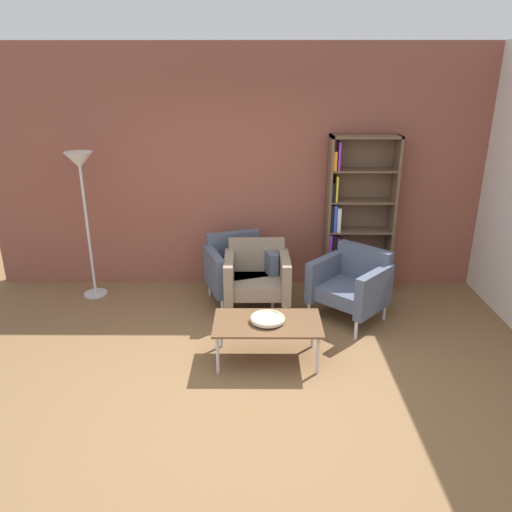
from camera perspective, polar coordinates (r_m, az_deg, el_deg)
The scene contains 9 objects.
ground_plane at distance 4.30m, azimuth -1.06°, elevation -15.99°, with size 8.32×8.32×0.00m, color brown.
brick_back_panel at distance 6.02m, azimuth -0.62°, elevation 9.91°, with size 6.40×0.12×2.90m, color brown.
bookshelf_tall at distance 6.04m, azimuth 11.25°, elevation 4.37°, with size 0.80×0.30×1.90m.
coffee_table_low at distance 4.58m, azimuth 1.35°, elevation -8.04°, with size 1.00×0.56×0.40m.
decorative_bowl at distance 4.55m, azimuth 1.35°, elevation -7.31°, with size 0.32×0.32×0.05m.
armchair_corner_red at distance 5.76m, azimuth -2.06°, elevation -1.34°, with size 0.88×0.85×0.78m.
armchair_by_bookshelf at distance 5.52m, azimuth 0.11°, elevation -2.32°, with size 0.73×0.67×0.78m.
armchair_spare_guest at distance 5.42m, azimuth 11.11°, elevation -3.15°, with size 0.95×0.95×0.78m.
floor_lamp_torchiere at distance 5.93m, azimuth -19.69°, elevation 8.56°, with size 0.32×0.32×1.74m.
Camera 1 is at (0.09, -3.45, 2.55)m, focal length 34.33 mm.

